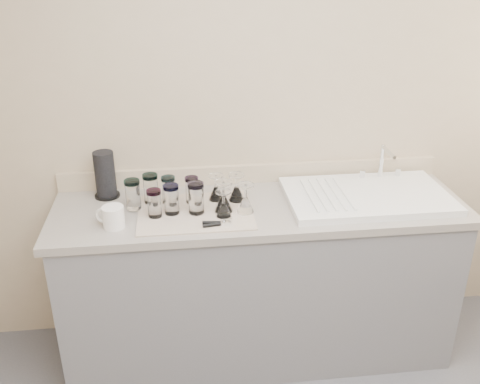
{
  "coord_description": "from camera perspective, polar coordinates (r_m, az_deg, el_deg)",
  "views": [
    {
      "loc": [
        -0.39,
        -1.16,
        2.09
      ],
      "look_at": [
        -0.11,
        1.15,
        1.0
      ],
      "focal_mm": 40.0,
      "sensor_mm": 36.0,
      "label": 1
    }
  ],
  "objects": [
    {
      "name": "room_envelope",
      "position": [
        1.33,
        10.58,
        1.08
      ],
      "size": [
        3.54,
        3.5,
        2.52
      ],
      "color": "#4F4F54",
      "rests_on": "ground"
    },
    {
      "name": "goblet_extra",
      "position": [
        2.53,
        -1.77,
        -1.68
      ],
      "size": [
        0.07,
        0.07,
        0.13
      ],
      "color": "white",
      "rests_on": "dish_towel"
    },
    {
      "name": "goblet_back_left",
      "position": [
        2.69,
        -2.56,
        0.08
      ],
      "size": [
        0.07,
        0.07,
        0.13
      ],
      "color": "white",
      "rests_on": "dish_towel"
    },
    {
      "name": "goblet_front_right",
      "position": [
        2.56,
        0.59,
        -1.13
      ],
      "size": [
        0.08,
        0.08,
        0.15
      ],
      "color": "white",
      "rests_on": "dish_towel"
    },
    {
      "name": "tumbler_lavender",
      "position": [
        2.55,
        -4.7,
        -0.62
      ],
      "size": [
        0.08,
        0.08,
        0.16
      ],
      "color": "white",
      "rests_on": "dish_towel"
    },
    {
      "name": "tumbler_magenta",
      "position": [
        2.54,
        -9.12,
        -1.18
      ],
      "size": [
        0.07,
        0.07,
        0.14
      ],
      "color": "white",
      "rests_on": "dish_towel"
    },
    {
      "name": "dish_towel",
      "position": [
        2.6,
        -4.78,
        -2.16
      ],
      "size": [
        0.55,
        0.42,
        0.01
      ],
      "primitive_type": "cube",
      "color": "beige",
      "rests_on": "counter_unit"
    },
    {
      "name": "tumbler_extra",
      "position": [
        2.64,
        -11.36,
        -0.23
      ],
      "size": [
        0.08,
        0.08,
        0.15
      ],
      "color": "white",
      "rests_on": "dish_towel"
    },
    {
      "name": "tumbler_blue",
      "position": [
        2.56,
        -7.32,
        -0.75
      ],
      "size": [
        0.07,
        0.07,
        0.15
      ],
      "color": "white",
      "rests_on": "dish_towel"
    },
    {
      "name": "goblet_front_left",
      "position": [
        2.57,
        -1.77,
        -0.99
      ],
      "size": [
        0.09,
        0.09,
        0.16
      ],
      "color": "white",
      "rests_on": "dish_towel"
    },
    {
      "name": "tumbler_cyan",
      "position": [
        2.67,
        -7.62,
        0.26
      ],
      "size": [
        0.07,
        0.07,
        0.14
      ],
      "color": "white",
      "rests_on": "dish_towel"
    },
    {
      "name": "can_opener",
      "position": [
        2.46,
        -2.42,
        -3.36
      ],
      "size": [
        0.14,
        0.05,
        0.02
      ],
      "color": "silver",
      "rests_on": "dish_towel"
    },
    {
      "name": "sink_unit",
      "position": [
        2.8,
        13.4,
        -0.35
      ],
      "size": [
        0.82,
        0.5,
        0.22
      ],
      "color": "white",
      "rests_on": "counter_unit"
    },
    {
      "name": "goblet_back_right",
      "position": [
        2.68,
        -0.37,
        0.05
      ],
      "size": [
        0.08,
        0.08,
        0.14
      ],
      "color": "white",
      "rests_on": "dish_towel"
    },
    {
      "name": "paper_towel_roll",
      "position": [
        2.8,
        -14.19,
        1.75
      ],
      "size": [
        0.13,
        0.13,
        0.24
      ],
      "color": "black",
      "rests_on": "counter_unit"
    },
    {
      "name": "tumbler_teal",
      "position": [
        2.68,
        -9.49,
        0.39
      ],
      "size": [
        0.08,
        0.08,
        0.15
      ],
      "color": "white",
      "rests_on": "dish_towel"
    },
    {
      "name": "tumbler_purple",
      "position": [
        2.67,
        -5.16,
        0.27
      ],
      "size": [
        0.07,
        0.07,
        0.13
      ],
      "color": "white",
      "rests_on": "dish_towel"
    },
    {
      "name": "white_mug",
      "position": [
        2.51,
        -13.42,
        -2.6
      ],
      "size": [
        0.15,
        0.13,
        0.1
      ],
      "color": "white",
      "rests_on": "counter_unit"
    },
    {
      "name": "counter_unit",
      "position": [
        2.9,
        2.02,
        -9.35
      ],
      "size": [
        2.06,
        0.62,
        0.9
      ],
      "color": "slate",
      "rests_on": "ground"
    }
  ]
}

